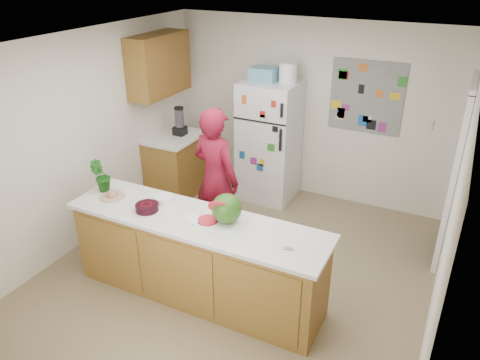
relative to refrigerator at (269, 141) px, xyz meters
The scene contains 26 objects.
floor 2.12m from the refrigerator, 76.54° to the right, with size 4.00×4.50×0.02m, color brown.
wall_back 0.71m from the refrigerator, 40.18° to the left, with size 4.00×0.02×2.50m, color beige.
wall_left 2.48m from the refrigerator, 129.69° to the right, with size 0.02×4.50×2.50m, color beige.
wall_right 3.12m from the refrigerator, 37.39° to the right, with size 0.02×4.50×2.50m, color beige.
ceiling 2.55m from the refrigerator, 76.54° to the right, with size 4.00×4.50×0.02m, color white.
doorway 2.48m from the refrigerator, 10.01° to the right, with size 0.03×0.85×2.04m, color black.
peninsula_base 2.43m from the refrigerator, 84.00° to the right, with size 2.60×0.62×0.88m, color brown.
peninsula_top 2.39m from the refrigerator, 84.00° to the right, with size 2.68×0.70×0.04m, color silver.
side_counter_base 1.41m from the refrigerator, 156.86° to the right, with size 0.60×0.80×0.86m, color brown.
side_counter_top 1.35m from the refrigerator, 156.86° to the right, with size 0.64×0.84×0.04m, color silver.
upper_cabinets 1.82m from the refrigerator, 157.05° to the right, with size 0.35×1.00×0.80m, color brown.
refrigerator is the anchor object (origin of this frame).
fridge_top_bin 0.95m from the refrigerator, behind, with size 0.35×0.28×0.18m, color #5999B2.
photo_collage 1.43m from the refrigerator, 16.61° to the left, with size 0.95×0.01×0.95m, color slate.
person 1.42m from the refrigerator, 92.64° to the right, with size 0.63×0.41×1.73m, color maroon.
blender_appliance 1.29m from the refrigerator, 159.58° to the right, with size 0.12×0.12×0.38m, color black.
cutting_board 2.38m from the refrigerator, 77.95° to the right, with size 0.44×0.33×0.01m, color silver.
watermelon 2.39m from the refrigerator, 76.43° to the right, with size 0.29×0.29×0.29m, color #274F17.
watermelon_slice 2.41m from the refrigerator, 80.77° to the right, with size 0.19×0.19×0.02m, color red.
cherry_bowl 2.47m from the refrigerator, 96.22° to the right, with size 0.23×0.23×0.07m, color black.
white_bowl 2.24m from the refrigerator, 95.81° to the right, with size 0.20×0.20×0.06m, color white.
cobalt_bowl 2.50m from the refrigerator, 97.24° to the right, with size 0.12×0.12×0.05m, color #0A0558.
plate 2.51m from the refrigerator, 107.70° to the right, with size 0.26×0.26×0.02m, color #B7AB90.
paper_towel 2.44m from the refrigerator, 84.40° to the right, with size 0.17×0.15×0.02m, color white.
keys 2.76m from the refrigerator, 63.21° to the right, with size 0.08×0.04×0.01m, color gray.
potted_plant 2.53m from the refrigerator, 112.18° to the right, with size 0.20×0.16×0.36m, color #134012.
Camera 1 is at (1.93, -3.80, 3.24)m, focal length 35.00 mm.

